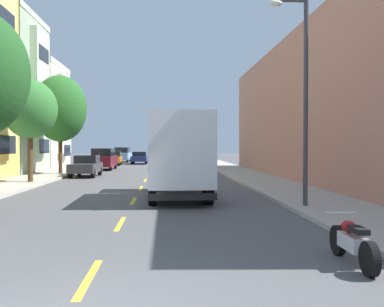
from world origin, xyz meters
The scene contains 18 objects.
ground_plane centered at (0.00, 30.00, 0.00)m, with size 160.00×160.00×0.00m, color #4C4C4F.
sidewalk_left centered at (-7.10, 28.00, 0.07)m, with size 3.20×120.00×0.14m, color #A39E93.
sidewalk_right centered at (7.10, 28.00, 0.07)m, with size 3.20×120.00×0.14m, color #A39E93.
lane_centerline_dashes centered at (0.00, 24.50, 0.00)m, with size 0.14×47.20×0.01m.
townhouse_fifth_cream centered at (-14.33, 36.71, 4.80)m, with size 12.07×7.60×10.00m.
apartment_block_opposite centered at (13.70, 20.00, 4.47)m, with size 10.00×36.00×8.94m, color #B27560.
street_tree_third centered at (-6.40, 19.73, 4.25)m, with size 3.05×3.05×5.81m.
street_tree_farthest centered at (-6.40, 26.74, 4.88)m, with size 3.82×3.82×7.18m.
street_lamp centered at (5.95, 9.33, 4.28)m, with size 1.35×0.28×7.18m.
delivery_box_truck centered at (1.80, 12.83, 1.93)m, with size 2.53×7.11×3.45m.
parked_hatchback_orange centered at (-4.49, 42.62, 0.76)m, with size 1.82×4.03×1.50m.
parked_suv_sky centered at (-4.40, 51.65, 0.99)m, with size 2.08×4.85×1.93m.
parked_suv_red centered at (4.32, 52.80, 0.99)m, with size 2.05×4.84×1.93m.
parked_suv_burgundy centered at (-4.32, 33.91, 0.99)m, with size 2.01×4.82×1.93m.
parked_hatchback_charcoal centered at (-4.32, 25.48, 0.76)m, with size 1.81×4.03×1.50m.
parked_hatchback_forest centered at (4.21, 34.46, 0.76)m, with size 1.75×4.01×1.50m.
moving_navy_sedan centered at (-1.80, 45.90, 0.75)m, with size 1.80×4.50×1.43m.
parked_motorcycle centered at (4.75, 2.53, 0.41)m, with size 0.62×2.05×0.90m.
Camera 1 is at (1.28, -5.25, 2.23)m, focal length 40.33 mm.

